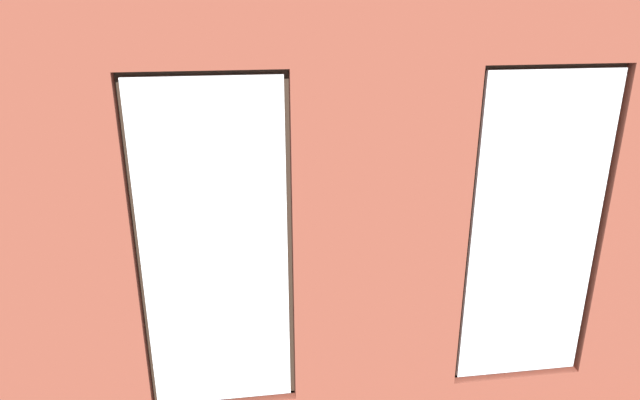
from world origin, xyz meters
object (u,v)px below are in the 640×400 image
couch_by_window (376,356)px  remote_black (301,241)px  coffee_table (316,249)px  papasan_chair (267,181)px  media_console (85,269)px  potted_plant_foreground_right (141,168)px  remote_gray (345,237)px  cup_ceramic (316,242)px  potted_plant_by_left_couch (445,208)px  potted_plant_corner_near_left (444,167)px  table_plant_small (282,243)px  potted_plant_between_couches (553,293)px  potted_plant_mid_room_small (391,219)px  tv_flatscreen (77,220)px  couch_left (522,255)px  potted_plant_beside_window_right (116,351)px

couch_by_window → remote_black: couch_by_window is taller
coffee_table → papasan_chair: (0.43, -2.18, 0.10)m
media_console → potted_plant_foreground_right: 2.39m
remote_black → remote_gray: (-0.52, -0.04, 0.00)m
remote_black → media_console: 2.36m
cup_ceramic → potted_plant_by_left_couch: size_ratio=0.14×
media_console → coffee_table: bearing=177.6°
potted_plant_by_left_couch → potted_plant_corner_near_left: (-0.55, -1.60, 0.05)m
cup_ceramic → remote_black: size_ratio=0.48×
cup_ceramic → table_plant_small: bearing=18.3°
cup_ceramic → potted_plant_between_couches: size_ratio=0.06×
potted_plant_foreground_right → remote_gray: bearing=138.3°
media_console → papasan_chair: size_ratio=0.82×
potted_plant_between_couches → potted_plant_corner_near_left: (-0.69, -4.44, -0.30)m
table_plant_small → potted_plant_mid_room_small: (-1.45, -0.91, -0.17)m
coffee_table → potted_plant_by_left_couch: 2.03m
potted_plant_corner_near_left → remote_black: bearing=43.3°
tv_flatscreen → potted_plant_corner_near_left: 5.44m
remote_black → remote_gray: bearing=-168.6°
potted_plant_between_couches → coffee_table: bearing=-49.2°
couch_by_window → potted_plant_mid_room_small: 2.91m
table_plant_small → media_console: bearing=-6.3°
coffee_table → potted_plant_mid_room_small: bearing=-143.6°
remote_gray → potted_plant_by_left_couch: 1.64m
coffee_table → cup_ceramic: bearing=-58.0°
couch_left → potted_plant_corner_near_left: size_ratio=2.60×
media_console → tv_flatscreen: 0.57m
table_plant_small → papasan_chair: bearing=-89.0°
potted_plant_beside_window_right → potted_plant_mid_room_small: (-2.79, -2.88, -0.30)m
remote_black → potted_plant_mid_room_small: (-1.22, -0.67, -0.07)m
tv_flatscreen → remote_black: bearing=180.0°
potted_plant_between_couches → remote_gray: bearing=-57.7°
cup_ceramic → potted_plant_foreground_right: (2.21, -2.44, 0.21)m
tv_flatscreen → remote_gray: bearing=-179.2°
potted_plant_foreground_right → potted_plant_corner_near_left: potted_plant_foreground_right is taller
couch_left → table_plant_small: bearing=-101.5°
papasan_chair → potted_plant_mid_room_small: 2.05m
tv_flatscreen → media_console: bearing=90.0°
potted_plant_by_left_couch → potted_plant_mid_room_small: size_ratio=1.15×
table_plant_small → potted_plant_by_left_couch: size_ratio=0.34×
potted_plant_foreground_right → couch_left: bearing=147.0°
couch_left → potted_plant_corner_near_left: 2.93m
potted_plant_by_left_couch → potted_plant_corner_near_left: 1.69m
cup_ceramic → media_console: size_ratio=0.08×
table_plant_small → potted_plant_foreground_right: 3.15m
papasan_chair → potted_plant_beside_window_right: potted_plant_beside_window_right is taller
papasan_chair → remote_black: bearing=97.3°
coffee_table → remote_gray: bearing=-157.2°
table_plant_small → potted_plant_mid_room_small: table_plant_small is taller
table_plant_small → remote_black: bearing=-133.9°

